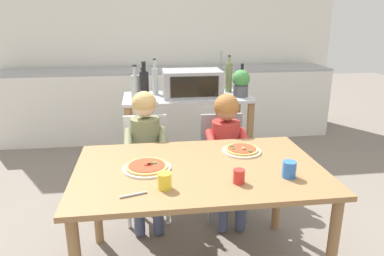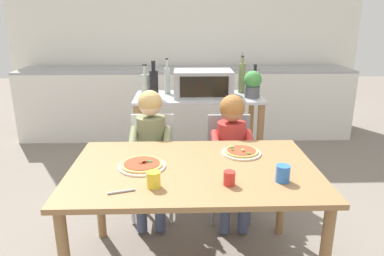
% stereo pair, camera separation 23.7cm
% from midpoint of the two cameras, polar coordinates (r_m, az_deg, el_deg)
% --- Properties ---
extents(ground_plane, '(12.52, 12.52, 0.00)m').
position_cam_midpoint_polar(ground_plane, '(3.58, 1.43, -8.87)').
color(ground_plane, slate).
extents(back_wall_tiled, '(4.81, 0.14, 2.70)m').
position_cam_midpoint_polar(back_wall_tiled, '(5.15, 0.30, 14.85)').
color(back_wall_tiled, white).
rests_on(back_wall_tiled, ground).
extents(kitchen_counter, '(4.33, 0.60, 1.11)m').
position_cam_midpoint_polar(kitchen_counter, '(4.87, 0.48, 4.05)').
color(kitchen_counter, silver).
rests_on(kitchen_counter, ground).
extents(kitchen_island_cart, '(1.15, 0.53, 0.88)m').
position_cam_midpoint_polar(kitchen_island_cart, '(3.36, 2.98, 0.16)').
color(kitchen_island_cart, '#B7BABF').
rests_on(kitchen_island_cart, ground).
extents(toaster_oven, '(0.52, 0.34, 0.23)m').
position_cam_midpoint_polar(toaster_oven, '(3.26, 3.86, 7.03)').
color(toaster_oven, '#999BA0').
rests_on(toaster_oven, kitchen_island_cart).
extents(bottle_dark_olive_oil, '(0.07, 0.07, 0.31)m').
position_cam_midpoint_polar(bottle_dark_olive_oil, '(3.11, -5.19, 6.62)').
color(bottle_dark_olive_oil, '#ADB7B2').
rests_on(bottle_dark_olive_oil, kitchen_island_cart).
extents(bottle_brown_beer, '(0.07, 0.07, 0.27)m').
position_cam_midpoint_polar(bottle_brown_beer, '(3.18, -3.94, 6.71)').
color(bottle_brown_beer, '#4C2D14').
rests_on(bottle_brown_beer, kitchen_island_cart).
extents(bottle_slim_sauce, '(0.06, 0.06, 0.27)m').
position_cam_midpoint_polar(bottle_slim_sauce, '(3.42, 11.84, 7.01)').
color(bottle_slim_sauce, black).
rests_on(bottle_slim_sauce, kitchen_island_cart).
extents(bottle_clear_vinegar, '(0.07, 0.07, 0.34)m').
position_cam_midpoint_polar(bottle_clear_vinegar, '(3.05, -3.82, 6.77)').
color(bottle_clear_vinegar, black).
rests_on(bottle_clear_vinegar, kitchen_island_cart).
extents(bottle_tall_green_wine, '(0.06, 0.06, 0.34)m').
position_cam_midpoint_polar(bottle_tall_green_wine, '(3.46, 9.85, 7.86)').
color(bottle_tall_green_wine, olive).
rests_on(bottle_tall_green_wine, kitchen_island_cart).
extents(bottle_squat_spirits, '(0.06, 0.06, 0.33)m').
position_cam_midpoint_polar(bottle_squat_spirits, '(3.36, -1.91, 7.61)').
color(bottle_squat_spirits, '#ADB7B2').
rests_on(bottle_squat_spirits, kitchen_island_cart).
extents(potted_herb_plant, '(0.16, 0.16, 0.24)m').
position_cam_midpoint_polar(potted_herb_plant, '(3.26, 11.63, 6.89)').
color(potted_herb_plant, '#4C4C51').
rests_on(potted_herb_plant, kitchen_island_cart).
extents(dining_table, '(1.46, 0.93, 0.73)m').
position_cam_midpoint_polar(dining_table, '(2.18, 3.40, -8.41)').
color(dining_table, olive).
rests_on(dining_table, ground).
extents(dining_chair_left, '(0.36, 0.36, 0.81)m').
position_cam_midpoint_polar(dining_chair_left, '(2.94, -3.96, -4.75)').
color(dining_chair_left, silver).
rests_on(dining_chair_left, ground).
extents(dining_chair_right, '(0.36, 0.36, 0.81)m').
position_cam_midpoint_polar(dining_chair_right, '(2.95, 8.24, -4.83)').
color(dining_chair_right, gray).
rests_on(dining_chair_right, ground).
extents(child_in_olive_shirt, '(0.32, 0.42, 1.03)m').
position_cam_midpoint_polar(child_in_olive_shirt, '(2.76, -4.12, -2.23)').
color(child_in_olive_shirt, '#424C6B').
rests_on(child_in_olive_shirt, ground).
extents(child_in_red_shirt, '(0.32, 0.42, 1.00)m').
position_cam_midpoint_polar(child_in_red_shirt, '(2.78, 8.82, -2.46)').
color(child_in_red_shirt, '#424C6B').
rests_on(child_in_red_shirt, ground).
extents(pizza_plate_white, '(0.28, 0.28, 0.03)m').
position_cam_midpoint_polar(pizza_plate_white, '(2.15, -4.78, -5.94)').
color(pizza_plate_white, white).
rests_on(pizza_plate_white, dining_table).
extents(pizza_plate_cream, '(0.25, 0.25, 0.03)m').
position_cam_midpoint_polar(pizza_plate_cream, '(2.38, 10.65, -3.81)').
color(pizza_plate_cream, beige).
rests_on(pizza_plate_cream, dining_table).
extents(drinking_cup_yellow, '(0.07, 0.07, 0.09)m').
position_cam_midpoint_polar(drinking_cup_yellow, '(1.90, -2.51, -8.20)').
color(drinking_cup_yellow, yellow).
rests_on(drinking_cup_yellow, dining_table).
extents(drinking_cup_red, '(0.06, 0.06, 0.08)m').
position_cam_midpoint_polar(drinking_cup_red, '(1.94, 9.44, -7.91)').
color(drinking_cup_red, red).
rests_on(drinking_cup_red, dining_table).
extents(drinking_cup_blue, '(0.08, 0.08, 0.09)m').
position_cam_midpoint_polar(drinking_cup_blue, '(2.05, 17.45, -6.95)').
color(drinking_cup_blue, blue).
rests_on(drinking_cup_blue, dining_table).
extents(serving_spoon, '(0.14, 0.05, 0.01)m').
position_cam_midpoint_polar(serving_spoon, '(1.87, -7.52, -10.01)').
color(serving_spoon, '#B7BABF').
rests_on(serving_spoon, dining_table).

